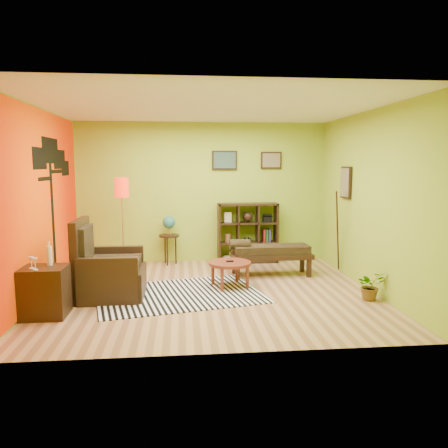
{
  "coord_description": "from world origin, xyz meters",
  "views": [
    {
      "loc": [
        -0.43,
        -6.57,
        1.95
      ],
      "look_at": [
        0.23,
        0.09,
        1.05
      ],
      "focal_mm": 35.0,
      "sensor_mm": 36.0,
      "label": 1
    }
  ],
  "objects": [
    {
      "name": "coffee_table",
      "position": [
        0.34,
        0.23,
        0.36
      ],
      "size": [
        0.68,
        0.68,
        0.44
      ],
      "color": "maroon",
      "rests_on": "ground"
    },
    {
      "name": "side_cabinet",
      "position": [
        -2.2,
        -0.88,
        0.33
      ],
      "size": [
        0.55,
        0.5,
        0.97
      ],
      "color": "black",
      "rests_on": "ground"
    },
    {
      "name": "armchair",
      "position": [
        -1.55,
        -0.09,
        0.36
      ],
      "size": [
        0.97,
        0.98,
        1.17
      ],
      "color": "black",
      "rests_on": "ground"
    },
    {
      "name": "globe_table",
      "position": [
        -0.67,
        1.99,
        0.73
      ],
      "size": [
        0.39,
        0.39,
        0.96
      ],
      "color": "black",
      "rests_on": "ground"
    },
    {
      "name": "bench",
      "position": [
        1.11,
        0.92,
        0.42
      ],
      "size": [
        1.47,
        0.54,
        0.67
      ],
      "color": "black",
      "rests_on": "ground"
    },
    {
      "name": "room_shell",
      "position": [
        -0.09,
        0.01,
        1.8
      ],
      "size": [
        5.04,
        4.54,
        2.82
      ],
      "color": "#9ABC2F",
      "rests_on": "ground"
    },
    {
      "name": "floor_lamp",
      "position": [
        -1.48,
        1.36,
        1.4
      ],
      "size": [
        0.26,
        0.26,
        1.73
      ],
      "color": "silver",
      "rests_on": "ground"
    },
    {
      "name": "ground",
      "position": [
        0.0,
        0.0,
        0.0
      ],
      "size": [
        5.0,
        5.0,
        0.0
      ],
      "primitive_type": "plane",
      "color": "tan",
      "rests_on": "ground"
    },
    {
      "name": "cube_shelf",
      "position": [
        0.91,
        2.03,
        0.6
      ],
      "size": [
        1.2,
        0.35,
        1.2
      ],
      "color": "black",
      "rests_on": "ground"
    },
    {
      "name": "zebra_rug",
      "position": [
        -0.47,
        -0.1,
        0.01
      ],
      "size": [
        2.75,
        2.16,
        0.01
      ],
      "primitive_type": "cube",
      "rotation": [
        0.0,
        0.0,
        0.22
      ],
      "color": "white",
      "rests_on": "ground"
    },
    {
      "name": "potted_plant",
      "position": [
        2.3,
        -0.63,
        0.17
      ],
      "size": [
        0.47,
        0.5,
        0.33
      ],
      "primitive_type": "imported",
      "rotation": [
        0.0,
        0.0,
        0.23
      ],
      "color": "#26661E",
      "rests_on": "ground"
    }
  ]
}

